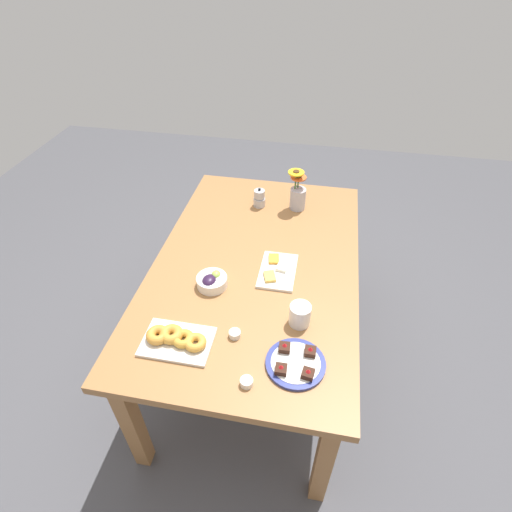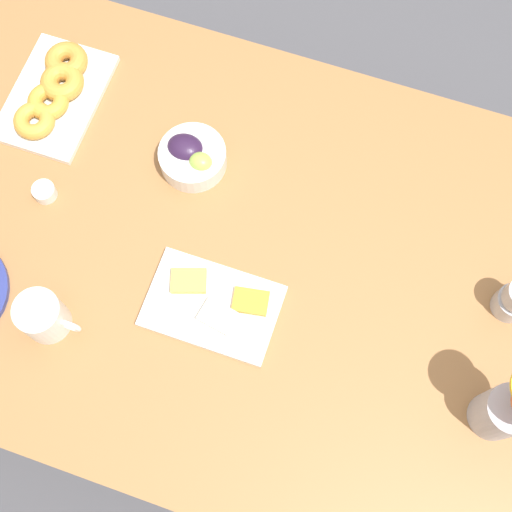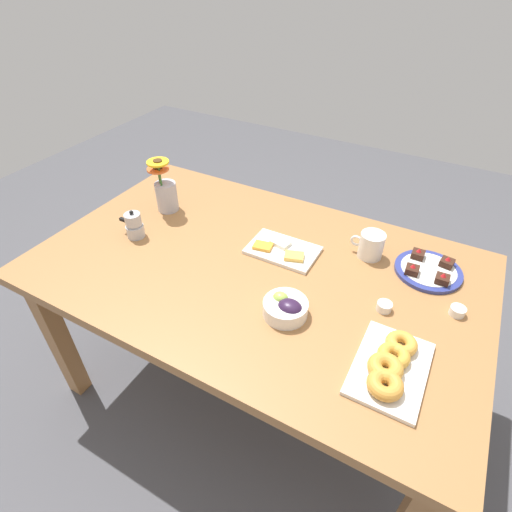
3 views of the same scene
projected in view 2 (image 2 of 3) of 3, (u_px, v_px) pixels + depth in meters
name	position (u px, v px, depth m)	size (l,w,h in m)	color
ground_plane	(256.00, 341.00, 2.15)	(6.00, 6.00, 0.00)	#4C4C51
dining_table	(256.00, 275.00, 1.53)	(1.60, 1.00, 0.74)	#9E6B3D
coffee_mug	(43.00, 316.00, 1.36)	(0.12, 0.09, 0.10)	white
grape_bowl	(192.00, 156.00, 1.49)	(0.14, 0.14, 0.07)	white
cheese_platter	(213.00, 305.00, 1.41)	(0.26, 0.17, 0.03)	white
croissant_platter	(55.00, 92.00, 1.55)	(0.19, 0.28, 0.05)	white
jam_cup_berry	(45.00, 191.00, 1.48)	(0.05, 0.05, 0.03)	white
flower_vase	(506.00, 411.00, 1.27)	(0.11, 0.11, 0.24)	#B2B2BC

